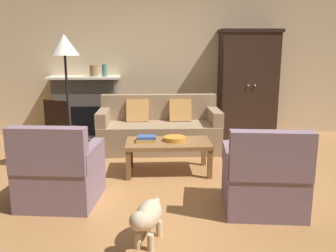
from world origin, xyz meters
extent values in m
plane|color=#B27A47|center=(0.00, 0.00, 0.00)|extent=(9.60, 9.60, 0.00)
cube|color=beige|center=(0.00, 2.55, 1.40)|extent=(7.20, 0.10, 2.80)
cube|color=#4C4947|center=(-1.55, 2.30, 0.54)|extent=(1.10, 0.36, 1.08)
cube|color=black|center=(-1.55, 2.12, 0.34)|extent=(0.60, 0.01, 0.52)
cube|color=white|center=(-1.55, 2.28, 1.10)|extent=(1.26, 0.48, 0.04)
cube|color=black|center=(1.40, 2.22, 0.94)|extent=(1.00, 0.52, 1.88)
cube|color=black|center=(1.40, 2.22, 1.91)|extent=(1.06, 0.55, 0.06)
sphere|color=#ADAFB5|center=(1.34, 1.95, 0.98)|extent=(0.04, 0.04, 0.04)
sphere|color=#ADAFB5|center=(1.46, 1.95, 0.98)|extent=(0.04, 0.04, 0.04)
cube|color=#937A5B|center=(-0.23, 1.38, 0.22)|extent=(1.90, 0.85, 0.44)
cube|color=#937A5B|center=(-0.22, 1.72, 0.65)|extent=(1.90, 0.19, 0.42)
cube|color=#937A5B|center=(-1.11, 1.38, 0.55)|extent=(0.16, 0.80, 0.22)
cube|color=#937A5B|center=(0.65, 1.37, 0.55)|extent=(0.16, 0.80, 0.22)
cube|color=tan|center=(-0.57, 1.58, 0.61)|extent=(0.36, 0.19, 0.37)
cube|color=tan|center=(0.13, 1.57, 0.61)|extent=(0.36, 0.19, 0.37)
cube|color=olive|center=(-0.14, 0.32, 0.39)|extent=(1.10, 0.60, 0.05)
cube|color=brown|center=(-0.65, 0.06, 0.18)|extent=(0.06, 0.06, 0.37)
cube|color=brown|center=(0.37, 0.06, 0.18)|extent=(0.06, 0.06, 0.37)
cube|color=brown|center=(-0.65, 0.58, 0.18)|extent=(0.06, 0.06, 0.37)
cube|color=brown|center=(0.37, 0.58, 0.18)|extent=(0.06, 0.06, 0.37)
cylinder|color=orange|center=(-0.05, 0.35, 0.45)|extent=(0.29, 0.29, 0.06)
cube|color=gold|center=(-0.44, 0.32, 0.44)|extent=(0.24, 0.17, 0.04)
cube|color=#38569E|center=(-0.42, 0.33, 0.48)|extent=(0.24, 0.17, 0.04)
cylinder|color=olive|center=(-1.37, 2.28, 1.22)|extent=(0.13, 0.13, 0.20)
cylinder|color=slate|center=(-1.17, 2.28, 1.23)|extent=(0.10, 0.10, 0.21)
cube|color=gray|center=(-1.32, -0.53, 0.21)|extent=(0.84, 0.84, 0.42)
cube|color=gray|center=(-1.35, -0.84, 0.65)|extent=(0.77, 0.25, 0.46)
cube|color=gray|center=(-0.99, -0.57, 0.52)|extent=(0.20, 0.71, 0.20)
cube|color=gray|center=(-1.65, -0.49, 0.52)|extent=(0.20, 0.71, 0.20)
cube|color=gray|center=(0.77, -0.80, 0.21)|extent=(0.85, 0.85, 0.42)
cube|color=gray|center=(0.74, -1.11, 0.65)|extent=(0.77, 0.25, 0.46)
cube|color=gray|center=(1.10, -0.84, 0.52)|extent=(0.20, 0.71, 0.20)
cube|color=gray|center=(0.44, -0.76, 0.52)|extent=(0.20, 0.71, 0.20)
cube|color=black|center=(-1.59, 1.03, 0.43)|extent=(0.59, 0.59, 0.04)
cylinder|color=black|center=(-1.34, 1.11, 0.21)|extent=(0.04, 0.04, 0.41)
cylinder|color=black|center=(-1.68, 1.28, 0.21)|extent=(0.04, 0.04, 0.41)
cylinder|color=black|center=(-1.51, 0.77, 0.21)|extent=(0.04, 0.04, 0.41)
cylinder|color=black|center=(-1.85, 0.94, 0.21)|extent=(0.04, 0.04, 0.41)
cube|color=black|center=(-1.68, 0.85, 0.68)|extent=(0.41, 0.23, 0.45)
cylinder|color=black|center=(-1.43, 0.42, 0.01)|extent=(0.26, 0.26, 0.02)
cylinder|color=black|center=(-1.43, 0.42, 0.77)|extent=(0.03, 0.03, 1.54)
cone|color=white|center=(-1.43, 0.42, 1.65)|extent=(0.36, 0.36, 0.26)
ellipsoid|color=beige|center=(-0.39, -1.42, 0.25)|extent=(0.32, 0.44, 0.22)
sphere|color=beige|center=(-0.46, -1.65, 0.31)|extent=(0.15, 0.15, 0.15)
cylinder|color=beige|center=(-0.37, -1.55, 0.07)|extent=(0.06, 0.06, 0.14)
cylinder|color=beige|center=(-0.48, -1.51, 0.07)|extent=(0.06, 0.06, 0.14)
cylinder|color=beige|center=(-0.30, -1.32, 0.07)|extent=(0.06, 0.06, 0.14)
cylinder|color=beige|center=(-0.40, -1.29, 0.07)|extent=(0.06, 0.06, 0.14)
sphere|color=beige|center=(-0.32, -1.20, 0.27)|extent=(0.06, 0.06, 0.06)
camera|label=1|loc=(-0.36, -4.17, 1.61)|focal=38.04mm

